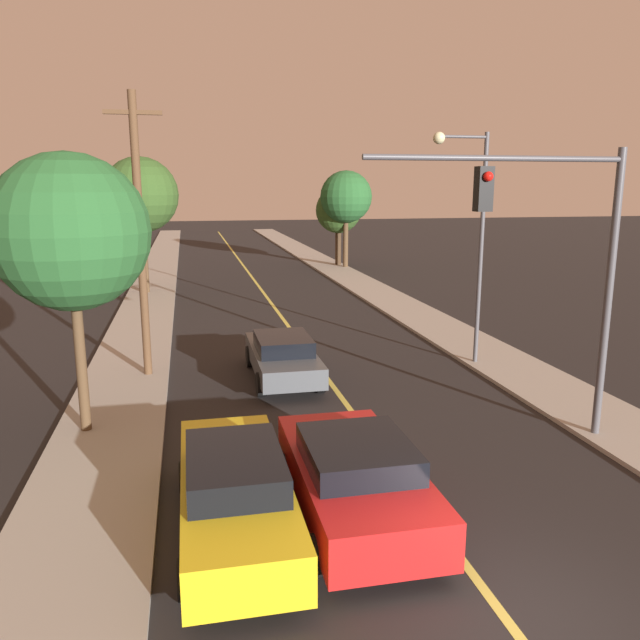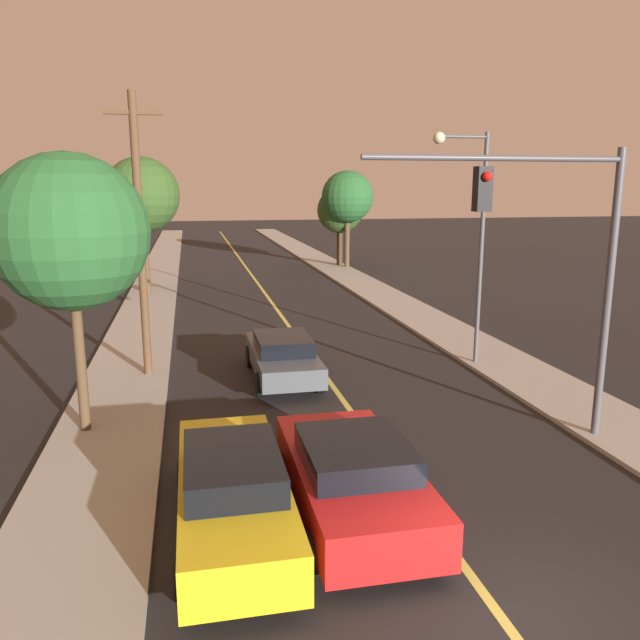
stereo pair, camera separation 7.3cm
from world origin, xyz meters
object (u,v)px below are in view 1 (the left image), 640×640
Objects in this scene: tree_left_near at (70,233)px; tree_left_far at (140,195)px; car_outer_lane_front at (235,490)px; tree_right_near at (346,197)px; utility_pole_left at (140,233)px; car_near_lane_front at (355,477)px; streetlamp_right at (470,219)px; tree_right_far at (338,211)px; car_near_lane_second at (283,356)px; traffic_signal_mast at (558,244)px.

tree_left_far is (0.24, 19.66, 0.52)m from tree_left_near.
tree_right_near is (10.31, 32.92, 4.16)m from car_outer_lane_front.
tree_left_near is at bearing -105.35° from utility_pole_left.
car_near_lane_front is 8.17m from tree_left_near.
streetlamp_right is 11.63m from tree_left_near.
tree_left_far is at bearing 89.29° from tree_left_near.
tree_left_near is at bearing -115.65° from tree_right_near.
tree_right_far is at bearing 85.38° from streetlamp_right.
tree_right_near is 1.21× the size of tree_right_far.
utility_pole_left is at bearing 113.20° from car_near_lane_front.
tree_right_far reaches higher than car_near_lane_front.
car_near_lane_front is 10.71m from utility_pole_left.
streetlamp_right is (5.95, 0.22, 3.98)m from car_near_lane_second.
traffic_signal_mast is 0.78× the size of utility_pole_left.
car_near_lane_front is 35.27m from tree_right_far.
car_near_lane_front is 25.53m from tree_left_far.
tree_left_near is at bearing -90.71° from tree_left_far.
tree_left_far is (-4.91, 16.41, 4.49)m from car_near_lane_second.
traffic_signal_mast is at bearing 18.34° from car_outer_lane_front.
traffic_signal_mast reaches higher than tree_left_near.
car_near_lane_front is 0.73× the size of traffic_signal_mast.
car_near_lane_front is 11.07m from streetlamp_right.
tree_left_near is (-10.21, 2.65, 0.20)m from traffic_signal_mast.
tree_right_near is (8.25, 24.65, 4.20)m from car_near_lane_second.
car_outer_lane_front is 0.78× the size of tree_right_near.
car_outer_lane_front is (-2.06, -8.27, 0.05)m from car_near_lane_second.
tree_left_far is at bearing -147.94° from tree_right_near.
car_near_lane_second is at bearing -177.88° from streetlamp_right.
utility_pole_left reaches higher than tree_left_near.
tree_right_near is at bearing 84.62° from streetlamp_right.
car_outer_lane_front is at bearing -78.37° from utility_pole_left.
car_near_lane_second is 0.91× the size of car_outer_lane_front.
streetlamp_right is at bearing -4.65° from utility_pole_left.
traffic_signal_mast is 6.20m from streetlamp_right.
car_near_lane_second is 0.67× the size of tree_left_far.
tree_left_near is 32.05m from tree_right_far.
car_near_lane_front is at bearing -90.00° from car_near_lane_second.
car_outer_lane_front is 0.73× the size of tree_left_far.
streetlamp_right is at bearing -56.15° from tree_left_far.
tree_right_near is 1.64m from tree_right_far.
tree_left_near reaches higher than car_outer_lane_front.
tree_right_far is at bearing 76.80° from car_near_lane_front.
car_near_lane_second is (0.00, 8.25, -0.06)m from car_near_lane_front.
tree_left_far is at bearing 123.85° from streetlamp_right.
tree_right_near is (13.16, 8.24, -0.29)m from tree_left_far.
car_near_lane_front reaches higher than car_outer_lane_front.
tree_right_far is (2.97, 31.86, -0.54)m from traffic_signal_mast.
car_outer_lane_front is at bearing -106.43° from tree_right_far.
car_near_lane_second is 5.49m from utility_pole_left.
traffic_signal_mast is at bearing -37.53° from utility_pole_left.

